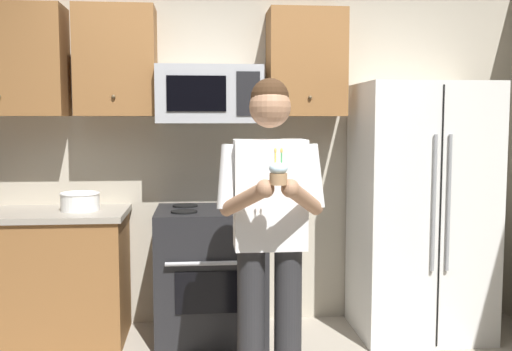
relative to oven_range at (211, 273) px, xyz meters
The scene contains 9 objects.
wall_back 0.94m from the oven_range, 69.02° to the left, with size 4.40×0.10×2.60m, color #B7AD99.
oven_range is the anchor object (origin of this frame).
microwave 1.26m from the oven_range, 89.98° to the left, with size 0.74×0.41×0.40m.
refrigerator 1.56m from the oven_range, ahead, with size 0.90×0.75×1.80m.
cabinet_row_upper 1.60m from the oven_range, 163.43° to the left, with size 2.78×0.36×0.76m.
counter_left 1.30m from the oven_range, behind, with size 1.44×0.66×0.92m.
bowl_large_white 1.04m from the oven_range, behind, with size 0.27×0.27×0.13m.
person 1.20m from the oven_range, 73.96° to the right, with size 0.60×0.48×1.76m.
cupcake 1.62m from the oven_range, 77.69° to the right, with size 0.09×0.09×0.17m.
Camera 1 is at (-0.22, -2.77, 1.54)m, focal length 41.69 mm.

